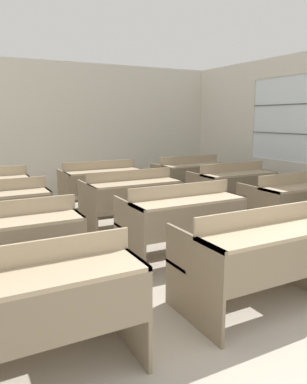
{
  "coord_description": "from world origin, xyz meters",
  "views": [
    {
      "loc": [
        -2.14,
        -0.51,
        1.61
      ],
      "look_at": [
        -0.17,
        3.21,
        0.77
      ],
      "focal_mm": 35.0,
      "sensor_mm": 36.0,
      "label": 1
    }
  ],
  "objects": [
    {
      "name": "bench_second_center",
      "position": [
        0.08,
        3.0,
        0.48
      ],
      "size": [
        1.31,
        0.79,
        0.88
      ],
      "color": "#83735C",
      "rests_on": "ground_plane"
    },
    {
      "name": "bench_third_right",
      "position": [
        1.92,
        4.32,
        0.48
      ],
      "size": [
        1.31,
        0.79,
        0.88
      ],
      "color": "#7B6C55",
      "rests_on": "ground_plane"
    },
    {
      "name": "bench_front_left",
      "position": [
        -1.81,
        1.72,
        0.48
      ],
      "size": [
        1.31,
        0.79,
        0.88
      ],
      "color": "#7D6E57",
      "rests_on": "ground_plane"
    },
    {
      "name": "bench_front_center",
      "position": [
        0.05,
        1.72,
        0.48
      ],
      "size": [
        1.31,
        0.79,
        0.88
      ],
      "color": "#796A53",
      "rests_on": "ground_plane"
    },
    {
      "name": "bench_third_center",
      "position": [
        0.05,
        4.32,
        0.48
      ],
      "size": [
        1.31,
        0.79,
        0.88
      ],
      "color": "#7D6D56",
      "rests_on": "ground_plane"
    },
    {
      "name": "wastepaper_bin",
      "position": [
        2.97,
        6.25,
        0.15
      ],
      "size": [
        0.28,
        0.28,
        0.31
      ],
      "color": "#474C51",
      "rests_on": "ground_plane"
    },
    {
      "name": "bench_back_center",
      "position": [
        0.07,
        5.63,
        0.48
      ],
      "size": [
        1.31,
        0.79,
        0.88
      ],
      "color": "#7C6C55",
      "rests_on": "ground_plane"
    },
    {
      "name": "bench_second_right",
      "position": [
        1.92,
        3.02,
        0.48
      ],
      "size": [
        1.31,
        0.79,
        0.88
      ],
      "color": "#796952",
      "rests_on": "ground_plane"
    },
    {
      "name": "bench_second_left",
      "position": [
        -1.8,
        3.0,
        0.48
      ],
      "size": [
        1.31,
        0.79,
        0.88
      ],
      "color": "#82735C",
      "rests_on": "ground_plane"
    },
    {
      "name": "wall_back",
      "position": [
        0.0,
        7.24,
        1.36
      ],
      "size": [
        6.64,
        0.06,
        2.72
      ],
      "color": "beige",
      "rests_on": "ground_plane"
    },
    {
      "name": "bench_back_right",
      "position": [
        1.92,
        5.61,
        0.48
      ],
      "size": [
        1.31,
        0.79,
        0.88
      ],
      "color": "#7D6E57",
      "rests_on": "ground_plane"
    }
  ]
}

